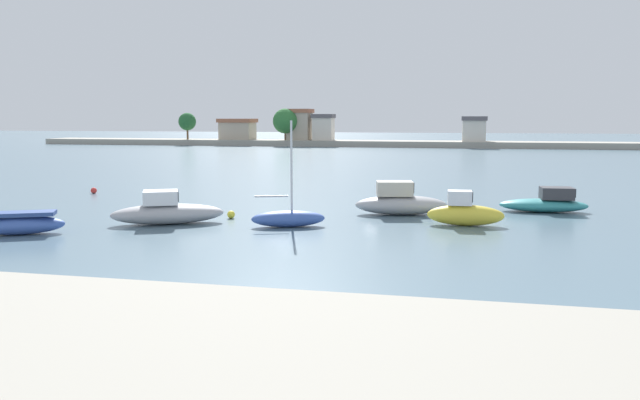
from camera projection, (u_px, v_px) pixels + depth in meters
ground_plane at (51, 307)px, 16.49m from camera, size 400.00×400.00×0.00m
moored_boat_1 at (18, 224)px, 26.74m from camera, size 3.97×2.76×0.98m
moored_boat_2 at (167, 212)px, 29.38m from camera, size 5.45×3.81×1.60m
moored_boat_3 at (288, 218)px, 28.63m from camera, size 3.56×2.17×4.87m
moored_boat_4 at (400, 202)px, 32.26m from camera, size 4.98×2.58×1.74m
moored_boat_5 at (465, 213)px, 28.96m from camera, size 3.56×1.19×1.63m
moored_boat_6 at (546, 203)px, 33.19m from camera, size 4.66×1.94×1.33m
mooring_buoy_0 at (94, 191)px, 41.32m from camera, size 0.40×0.40×0.40m
mooring_buoy_1 at (231, 215)px, 31.07m from camera, size 0.39×0.39×0.39m
distant_shoreline at (367, 138)px, 109.61m from camera, size 133.74×7.24×6.64m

